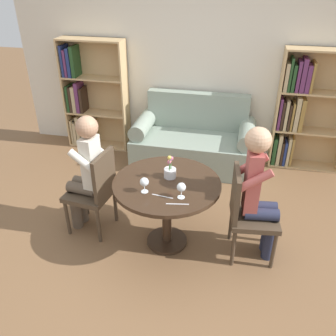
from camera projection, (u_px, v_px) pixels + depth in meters
name	position (u px, v px, depth m)	size (l,w,h in m)	color
ground_plane	(167.00, 241.00, 3.57)	(16.00, 16.00, 0.00)	brown
back_wall	(202.00, 57.00, 4.66)	(5.20, 0.05, 2.70)	silver
round_table	(167.00, 194.00, 3.28)	(0.99, 0.99, 0.71)	#382619
couch	(194.00, 142.00, 4.82)	(1.60, 0.80, 0.92)	gray
bookshelf_left	(89.00, 98.00, 5.15)	(0.91, 0.28, 1.56)	tan
bookshelf_right	(302.00, 111.00, 4.57)	(0.91, 0.28, 1.56)	tan
chair_left	(95.00, 189.00, 3.50)	(0.47, 0.47, 0.90)	#473828
chair_right	(247.00, 211.00, 3.20)	(0.47, 0.47, 0.90)	#473828
person_left	(86.00, 172.00, 3.45)	(0.44, 0.37, 1.26)	brown
person_right	(259.00, 191.00, 3.09)	(0.44, 0.37, 1.30)	#282D47
wine_glass_left	(144.00, 182.00, 3.03)	(0.08, 0.08, 0.14)	white
wine_glass_right	(181.00, 188.00, 2.96)	(0.08, 0.08, 0.14)	white
flower_vase	(170.00, 171.00, 3.25)	(0.11, 0.11, 0.24)	silver
knife_left_setting	(177.00, 204.00, 2.92)	(0.19, 0.04, 0.00)	silver
fork_left_setting	(163.00, 196.00, 3.02)	(0.19, 0.03, 0.00)	silver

